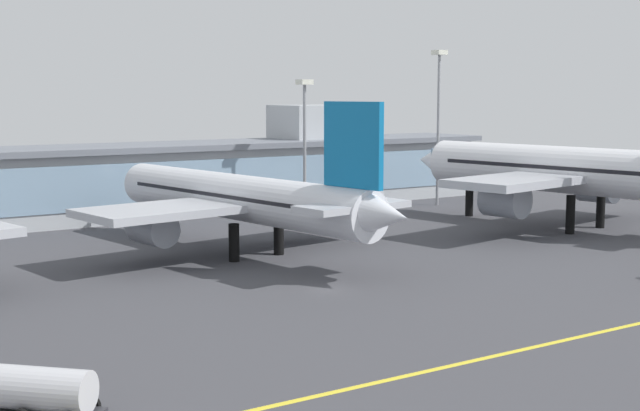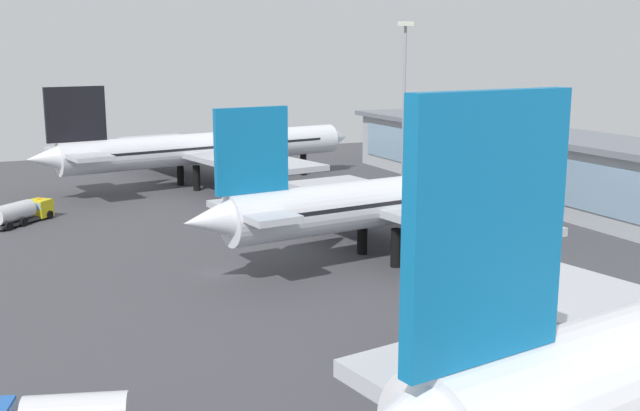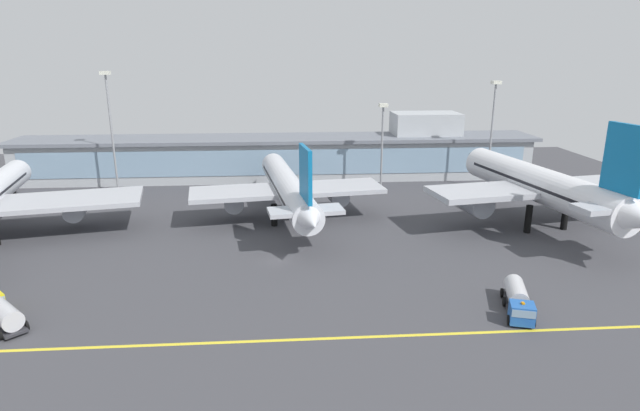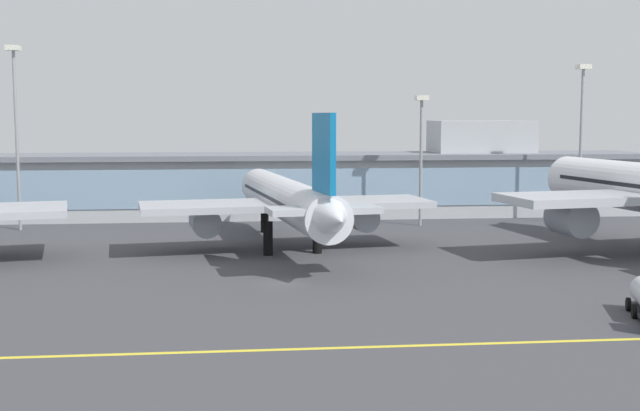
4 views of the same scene
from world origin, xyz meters
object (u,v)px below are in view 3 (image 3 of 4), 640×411
at_px(airliner_far_right, 539,185).
at_px(apron_light_mast_west, 493,119).
at_px(apron_light_mast_centre, 382,132).
at_px(apron_light_mast_east, 110,116).
at_px(baggage_tug_near, 518,300).
at_px(airliner_near_right, 288,188).

bearing_deg(airliner_far_right, apron_light_mast_west, -13.19).
relative_size(apron_light_mast_west, apron_light_mast_centre, 1.24).
xyz_separation_m(apron_light_mast_west, apron_light_mast_east, (-81.12, 1.17, 1.18)).
height_order(baggage_tug_near, apron_light_mast_east, apron_light_mast_east).
bearing_deg(airliner_far_right, baggage_tug_near, 141.46).
bearing_deg(apron_light_mast_centre, airliner_far_right, -49.69).
bearing_deg(apron_light_mast_east, airliner_far_right, -19.27).
relative_size(airliner_near_right, apron_light_mast_east, 1.88).
bearing_deg(baggage_tug_near, apron_light_mast_centre, -157.80).
height_order(airliner_far_right, apron_light_mast_west, apron_light_mast_west).
bearing_deg(apron_light_mast_centre, airliner_near_right, -136.13).
relative_size(baggage_tug_near, apron_light_mast_east, 0.37).
bearing_deg(airliner_near_right, apron_light_mast_centre, -54.29).
relative_size(baggage_tug_near, apron_light_mast_west, 0.40).
distance_m(airliner_far_right, apron_light_mast_west, 27.85).
bearing_deg(baggage_tug_near, apron_light_mast_east, -116.30).
height_order(apron_light_mast_west, apron_light_mast_east, apron_light_mast_east).
bearing_deg(airliner_near_right, apron_light_mast_east, 51.58).
xyz_separation_m(airliner_far_right, apron_light_mast_west, (1.71, 26.59, 8.09)).
xyz_separation_m(baggage_tug_near, apron_light_mast_centre, (-5.43, 57.00, 11.29)).
bearing_deg(airliner_near_right, apron_light_mast_west, -74.05).
distance_m(apron_light_mast_west, apron_light_mast_centre, 24.26).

